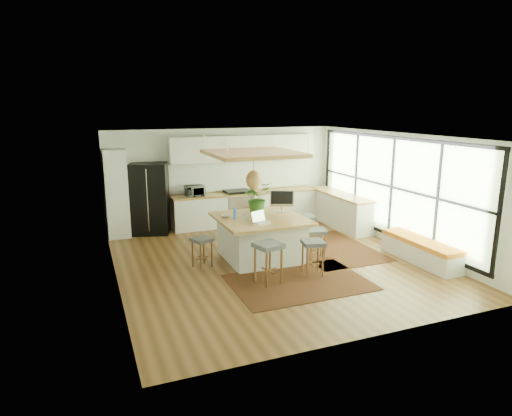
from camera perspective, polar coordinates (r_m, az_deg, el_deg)
name	(u,v)px	position (r m, az deg, el deg)	size (l,w,h in m)	color
floor	(273,261)	(9.71, 2.20, -6.86)	(7.00, 7.00, 0.00)	#563418
ceiling	(274,136)	(9.15, 2.35, 9.24)	(7.00, 7.00, 0.00)	white
wall_back	(224,177)	(12.57, -4.19, 4.06)	(6.50, 6.50, 0.00)	silver
wall_front	(375,250)	(6.41, 15.05, -5.19)	(6.50, 6.50, 0.00)	silver
wall_left	(113,214)	(8.59, -17.99, -0.76)	(7.00, 7.00, 0.00)	silver
wall_right	(399,190)	(11.04, 17.91, 2.21)	(7.00, 7.00, 0.00)	silver
window_wall	(398,188)	(11.01, 17.81, 2.45)	(0.10, 6.20, 2.60)	black
pantry	(116,194)	(11.76, -17.54, 1.75)	(0.55, 0.60, 2.25)	silver
back_counter_base	(246,209)	(12.62, -1.31, -0.08)	(4.20, 0.60, 0.88)	silver
back_counter_top	(246,193)	(12.52, -1.32, 1.97)	(4.24, 0.64, 0.05)	olive
backsplash	(242,176)	(12.72, -1.80, 4.20)	(4.20, 0.02, 0.80)	white
upper_cabinets	(244,148)	(12.47, -1.57, 7.73)	(4.20, 0.34, 0.70)	silver
range	(238,207)	(12.52, -2.38, 0.09)	(0.76, 0.62, 1.00)	#A5A5AA
right_counter_base	(340,210)	(12.62, 10.77, -0.31)	(0.60, 2.50, 0.88)	silver
right_counter_top	(341,194)	(12.53, 10.86, 1.74)	(0.64, 2.54, 0.05)	olive
window_bench	(420,251)	(10.23, 20.41, -5.18)	(0.52, 2.00, 0.50)	silver
ceiling_panel	(253,166)	(9.47, -0.34, 5.43)	(1.86, 1.86, 0.80)	olive
rug_near	(299,282)	(8.64, 5.57, -9.48)	(2.60, 1.80, 0.01)	black
rug_right	(331,248)	(10.67, 9.64, -5.16)	(1.80, 2.60, 0.01)	black
fridge	(150,199)	(11.91, -13.51, 1.15)	(0.93, 0.73, 1.87)	black
island	(261,238)	(9.76, 0.60, -3.87)	(1.85, 1.85, 0.93)	olive
stool_near_left	(268,265)	(8.46, 1.58, -7.36)	(0.47, 0.47, 0.79)	#484C50
stool_near_right	(313,258)	(8.92, 7.32, -6.39)	(0.42, 0.42, 0.71)	#484C50
stool_right_front	(316,244)	(9.82, 7.77, -4.56)	(0.40, 0.40, 0.68)	#484C50
stool_right_back	(305,231)	(10.77, 6.28, -2.94)	(0.43, 0.43, 0.73)	#484C50
stool_left_side	(202,251)	(9.34, -6.96, -5.47)	(0.37, 0.37, 0.63)	#484C50
laptop	(262,217)	(9.16, 0.76, -1.20)	(0.34, 0.36, 0.26)	#A5A5AA
monitor	(282,201)	(10.10, 3.35, 0.93)	(0.56, 0.20, 0.52)	#A5A5AA
microwave	(195,190)	(12.03, -7.88, 2.33)	(0.50, 0.28, 0.34)	#A5A5AA
island_plant	(257,201)	(10.01, 0.13, 0.93)	(0.63, 0.70, 0.55)	#1E4C19
island_bowl	(226,216)	(9.66, -3.86, -1.06)	(0.22, 0.22, 0.05)	white
island_bottle_0	(235,214)	(9.52, -2.69, -0.83)	(0.07, 0.07, 0.19)	#3871E1
island_bottle_1	(246,216)	(9.34, -1.32, -1.10)	(0.07, 0.07, 0.19)	silver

